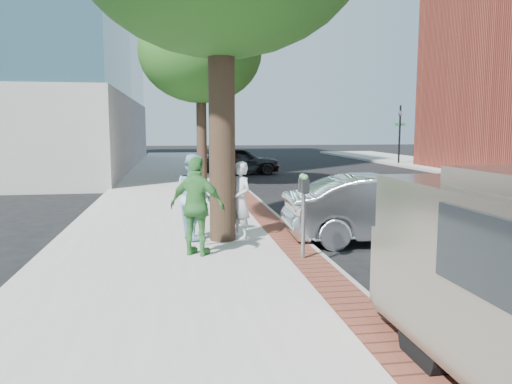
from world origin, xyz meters
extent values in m
plane|color=black|center=(0.00, 0.00, 0.00)|extent=(120.00, 120.00, 0.00)
cube|color=#9E9991|center=(-1.50, 8.00, 0.07)|extent=(5.00, 60.00, 0.15)
cube|color=brown|center=(0.70, 8.00, 0.15)|extent=(0.60, 60.00, 0.01)
cube|color=gray|center=(1.05, 8.00, 0.07)|extent=(0.10, 60.00, 0.15)
cylinder|color=black|center=(0.90, 22.00, 1.90)|extent=(0.12, 0.12, 3.80)
imported|color=black|center=(0.90, 22.00, 3.00)|extent=(0.18, 0.15, 0.90)
cube|color=#1E7238|center=(0.90, 22.00, 2.60)|extent=(0.70, 0.03, 0.18)
cylinder|color=black|center=(12.50, 22.00, 1.90)|extent=(0.12, 0.12, 3.80)
imported|color=black|center=(12.50, 22.00, 3.00)|extent=(0.18, 0.15, 0.90)
cube|color=#1E7238|center=(12.50, 22.00, 2.60)|extent=(0.70, 0.03, 0.18)
cylinder|color=black|center=(-0.60, 1.90, 2.35)|extent=(0.52, 0.52, 4.40)
cylinder|color=black|center=(-0.50, 12.00, 2.08)|extent=(0.40, 0.40, 3.85)
ellipsoid|color=#204E16|center=(-0.50, 12.00, 5.32)|extent=(4.80, 4.80, 3.94)
cylinder|color=gray|center=(0.63, 0.19, 0.72)|extent=(0.07, 0.07, 1.15)
cube|color=#2D3030|center=(0.63, 0.10, 1.42)|extent=(0.12, 0.14, 0.24)
cube|color=#2D3030|center=(0.63, 0.28, 1.42)|extent=(0.12, 0.14, 0.24)
sphere|color=#3F8C4C|center=(0.63, 0.10, 1.57)|extent=(0.11, 0.11, 0.11)
sphere|color=#3F8C4C|center=(0.63, 0.28, 1.57)|extent=(0.11, 0.11, 0.11)
imported|color=silver|center=(-0.24, 1.94, 0.94)|extent=(0.62, 0.69, 1.58)
imported|color=#8FC0DD|center=(-1.15, 2.12, 1.02)|extent=(0.89, 1.01, 1.73)
imported|color=#3E8A3F|center=(-1.15, 0.75, 1.03)|extent=(1.11, 0.84, 1.75)
imported|color=silver|center=(2.85, 1.79, 0.71)|extent=(4.36, 1.71, 1.41)
imported|color=black|center=(1.60, 17.49, 0.73)|extent=(4.38, 2.02, 1.46)
cube|color=gray|center=(1.78, -3.08, 0.81)|extent=(2.10, 1.04, 0.90)
cylinder|color=black|center=(0.86, -3.71, 0.36)|extent=(0.26, 0.73, 0.72)
cube|color=black|center=(1.77, -2.58, 1.19)|extent=(1.81, 0.04, 0.45)
camera|label=1|loc=(-1.49, -7.98, 2.40)|focal=35.00mm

